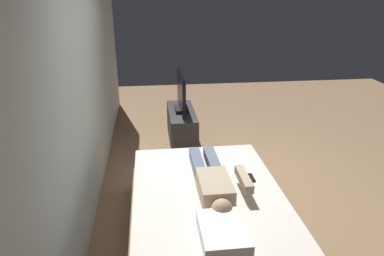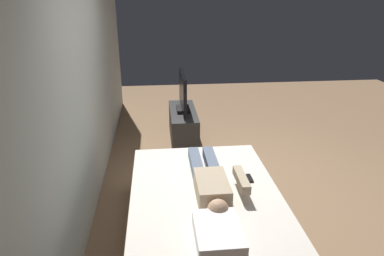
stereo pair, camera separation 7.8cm
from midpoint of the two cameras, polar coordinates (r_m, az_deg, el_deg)
ground_plane at (r=4.39m, az=5.36°, el=-9.89°), size 10.00×10.00×0.00m
back_wall at (r=4.20m, az=-17.02°, el=8.51°), size 6.40×0.10×2.80m
bed at (r=3.49m, az=1.81°, el=-13.96°), size 2.01×1.45×0.54m
pillow at (r=2.75m, az=4.13°, el=-16.52°), size 0.48×0.34×0.12m
person at (r=3.32m, az=2.82°, el=-8.58°), size 1.26×0.46×0.18m
remote at (r=3.57m, az=8.87°, el=-7.87°), size 0.15×0.04×0.02m
tv_stand at (r=5.61m, az=-2.06°, el=0.36°), size 1.10×0.40×0.50m
tv at (r=5.43m, az=-2.14°, el=5.62°), size 0.88×0.20×0.59m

